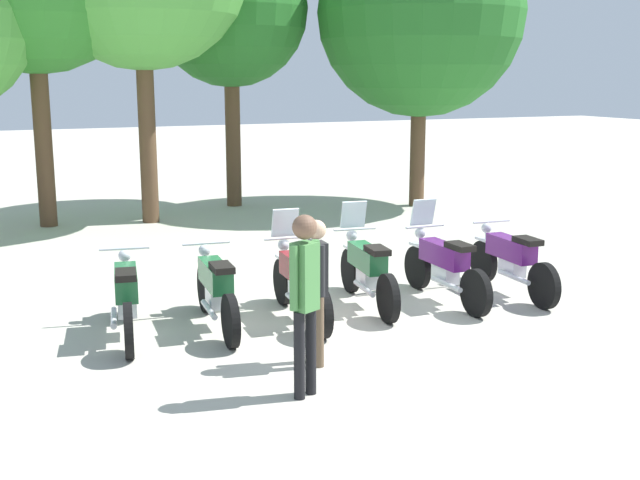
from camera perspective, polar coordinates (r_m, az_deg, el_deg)
The scene contains 11 objects.
ground_plane at distance 10.79m, azimuth 1.09°, elevation -5.18°, with size 80.00×80.00×0.00m, color #BCB7A8.
motorcycle_0 at distance 10.00m, azimuth -13.55°, elevation -3.88°, with size 0.72×2.17×0.99m.
motorcycle_1 at distance 10.13m, azimuth -7.39°, elevation -3.44°, with size 0.62×2.19×0.99m.
motorcycle_2 at distance 10.39m, azimuth -1.47°, elevation -2.88°, with size 0.62×2.19×1.37m.
motorcycle_3 at distance 11.02m, azimuth 3.35°, elevation -2.05°, with size 0.68×2.18×1.37m.
motorcycle_4 at distance 11.35m, azimuth 8.76°, elevation -1.76°, with size 0.62×2.19×1.37m.
motorcycle_5 at distance 11.90m, azimuth 13.39°, elevation -1.39°, with size 0.62×2.19×0.99m.
person_0 at distance 8.67m, azimuth -0.26°, elevation -2.98°, with size 0.23×0.40×1.61m.
person_1 at distance 7.76m, azimuth -1.08°, elevation -3.57°, with size 0.39×0.32×1.82m.
tree_3 at distance 19.51m, azimuth -6.38°, elevation 15.94°, with size 3.64×3.64×6.46m.
tree_4 at distance 19.53m, azimuth 7.16°, elevation 15.71°, with size 4.85×4.85×6.97m.
Camera 1 is at (-4.41, -9.34, 3.12)m, focal length 45.18 mm.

